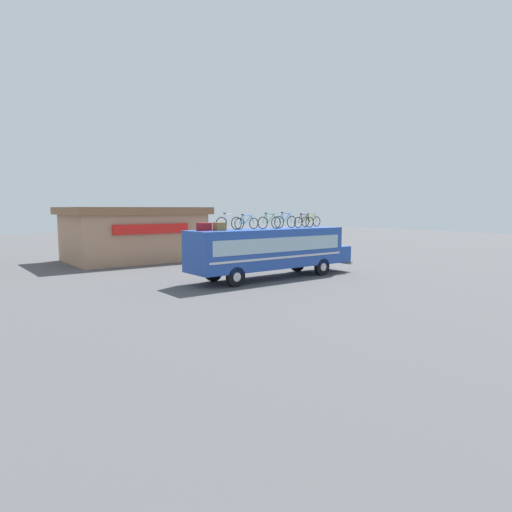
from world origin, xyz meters
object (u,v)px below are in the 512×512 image
Objects in this scene: bus at (271,249)px; rooftop_bicycle_4 at (285,221)px; luggage_bag_2 at (220,226)px; rooftop_bicycle_1 at (229,223)px; rooftop_bicycle_5 at (304,222)px; rooftop_bicycle_3 at (269,222)px; rooftop_bicycle_2 at (246,223)px; rooftop_bicycle_6 at (311,221)px; luggage_bag_1 at (204,227)px.

rooftop_bicycle_4 reaches higher than bus.
luggage_bag_2 is 0.84m from rooftop_bicycle_1.
rooftop_bicycle_5 is at bearing -8.06° from bus.
rooftop_bicycle_2 is at bearing 158.01° from rooftop_bicycle_3.
rooftop_bicycle_5 reaches higher than bus.
rooftop_bicycle_1 reaches higher than rooftop_bicycle_5.
rooftop_bicycle_3 is at bearing -170.93° from rooftop_bicycle_6.
rooftop_bicycle_6 is at bearing 1.35° from rooftop_bicycle_2.
rooftop_bicycle_1 reaches higher than luggage_bag_1.
rooftop_bicycle_1 is 1.22m from rooftop_bicycle_2.
rooftop_bicycle_2 is at bearing 170.64° from rooftop_bicycle_5.
bus is 17.20× the size of luggage_bag_1.
luggage_bag_1 is at bearing -179.43° from rooftop_bicycle_6.
luggage_bag_1 is 0.39× the size of rooftop_bicycle_2.
rooftop_bicycle_4 is at bearing 6.59° from rooftop_bicycle_3.
luggage_bag_1 is 2.77m from rooftop_bicycle_2.
rooftop_bicycle_2 is (2.77, -0.04, 0.16)m from luggage_bag_1.
rooftop_bicycle_1 is at bearing 18.78° from luggage_bag_2.
rooftop_bicycle_5 is at bearing -5.87° from luggage_bag_1.
luggage_bag_1 is 0.39× the size of rooftop_bicycle_6.
rooftop_bicycle_1 is 1.01× the size of rooftop_bicycle_3.
rooftop_bicycle_6 is (1.35, 0.76, -0.00)m from rooftop_bicycle_5.
rooftop_bicycle_5 is at bearing -9.36° from rooftop_bicycle_2.
rooftop_bicycle_6 reaches higher than rooftop_bicycle_2.
rooftop_bicycle_4 is 1.29m from rooftop_bicycle_5.
rooftop_bicycle_4 is at bearing -169.65° from rooftop_bicycle_6.
rooftop_bicycle_5 is 1.55m from rooftop_bicycle_6.
luggage_bag_2 is 0.34× the size of rooftop_bicycle_4.
luggage_bag_1 is 4.07m from rooftop_bicycle_3.
rooftop_bicycle_1 is at bearing -2.49° from luggage_bag_1.
luggage_bag_2 is 5.89m from rooftop_bicycle_5.
rooftop_bicycle_3 is 1.04× the size of rooftop_bicycle_5.
bus is 3.82m from luggage_bag_2.
rooftop_bicycle_1 is 2.53m from rooftop_bicycle_3.
rooftop_bicycle_4 is 2.65m from rooftop_bicycle_6.
rooftop_bicycle_2 is at bearing 8.24° from luggage_bag_2.
rooftop_bicycle_1 is 1.06× the size of rooftop_bicycle_5.
luggage_bag_2 is at bearing 176.12° from rooftop_bicycle_3.
rooftop_bicycle_4 is at bearing -4.91° from rooftop_bicycle_1.
rooftop_bicycle_2 is 2.65m from rooftop_bicycle_4.
bus is at bearing -173.27° from rooftop_bicycle_6.
rooftop_bicycle_5 is at bearing -150.61° from rooftop_bicycle_6.
rooftop_bicycle_3 is (3.27, -0.22, 0.17)m from luggage_bag_2.
rooftop_bicycle_2 is 1.00× the size of rooftop_bicycle_6.
bus is 6.48× the size of rooftop_bicycle_1.
rooftop_bicycle_1 is 1.02× the size of rooftop_bicycle_6.
luggage_bag_1 is at bearing 179.10° from rooftop_bicycle_2.
rooftop_bicycle_5 reaches higher than luggage_bag_1.
rooftop_bicycle_4 is at bearing -4.21° from luggage_bag_1.
rooftop_bicycle_3 is (1.27, -0.51, 0.03)m from rooftop_bicycle_2.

